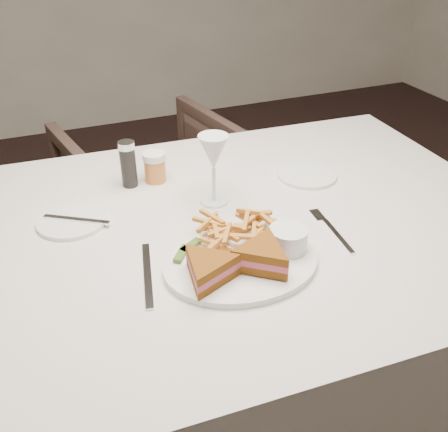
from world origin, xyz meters
TOP-DOWN VIEW (x-y plane):
  - ground at (0.00, 0.00)m, footprint 5.00×5.00m
  - table at (-0.33, -0.11)m, footprint 1.50×1.04m
  - chair_far at (-0.24, 0.83)m, footprint 0.77×0.74m
  - table_setting at (-0.33, -0.18)m, footprint 0.78×0.60m

SIDE VIEW (x-z plane):
  - ground at x=0.00m, z-range 0.00..0.00m
  - chair_far at x=-0.24m, z-range 0.00..0.68m
  - table at x=-0.33m, z-range 0.00..0.75m
  - table_setting at x=-0.33m, z-range 0.70..0.88m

